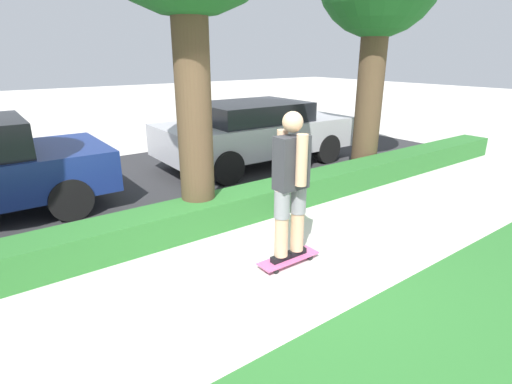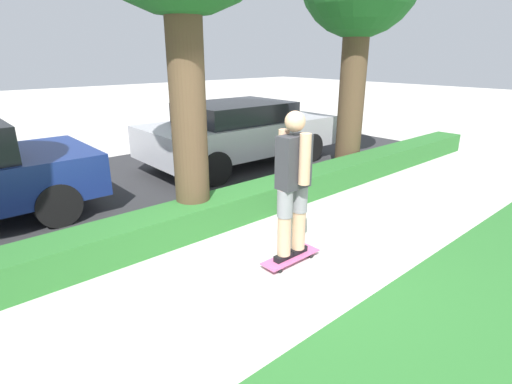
# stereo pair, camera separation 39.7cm
# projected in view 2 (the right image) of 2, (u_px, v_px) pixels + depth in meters

# --- Properties ---
(ground_plane) EXTENTS (60.00, 60.00, 0.00)m
(ground_plane) POSITION_uv_depth(u_px,v_px,m) (285.00, 269.00, 4.75)
(ground_plane) COLOR beige
(street_asphalt) EXTENTS (15.62, 5.00, 0.01)m
(street_asphalt) POSITION_uv_depth(u_px,v_px,m) (131.00, 186.00, 7.73)
(street_asphalt) COLOR #2D2D30
(street_asphalt) RESTS_ON ground_plane
(hedge_row) EXTENTS (15.62, 0.60, 0.44)m
(hedge_row) POSITION_uv_depth(u_px,v_px,m) (207.00, 214.00, 5.81)
(hedge_row) COLOR #2D702D
(hedge_row) RESTS_ON ground_plane
(skateboard) EXTENTS (0.81, 0.24, 0.08)m
(skateboard) POSITION_uv_depth(u_px,v_px,m) (291.00, 257.00, 4.89)
(skateboard) COLOR #DB5B93
(skateboard) RESTS_ON ground_plane
(skater_person) EXTENTS (0.51, 0.45, 1.76)m
(skater_person) POSITION_uv_depth(u_px,v_px,m) (293.00, 183.00, 4.58)
(skater_person) COLOR black
(skater_person) RESTS_ON skateboard
(parked_car_middle) EXTENTS (4.46, 2.05, 1.42)m
(parked_car_middle) POSITION_uv_depth(u_px,v_px,m) (239.00, 131.00, 9.03)
(parked_car_middle) COLOR #B7B7BC
(parked_car_middle) RESTS_ON ground_plane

